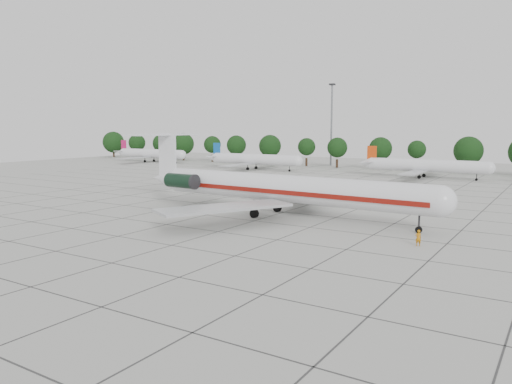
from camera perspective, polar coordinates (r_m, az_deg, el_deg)
ground at (r=65.16m, az=-0.17°, el=-3.32°), size 260.00×260.00×0.00m
apron_joints at (r=78.04m, az=5.76°, el=-1.55°), size 170.00×170.00×0.02m
main_airliner at (r=68.80m, az=1.67°, el=0.58°), size 47.66×37.41×11.17m
ground_crew at (r=54.14m, az=18.05°, el=-5.01°), size 0.75×0.68×1.71m
bg_airliner_a at (r=175.96m, az=-11.91°, el=4.30°), size 28.24×27.20×7.40m
bg_airliner_b at (r=141.96m, az=-0.19°, el=3.73°), size 28.24×27.20×7.40m
bg_airliner_c at (r=125.42m, az=18.79°, el=2.84°), size 28.24×27.20×7.40m
tree_line at (r=146.54m, az=14.04°, el=4.83°), size 249.86×8.44×10.22m
floodlight_mast at (r=159.56m, az=8.63°, el=8.15°), size 1.60×1.60×25.45m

